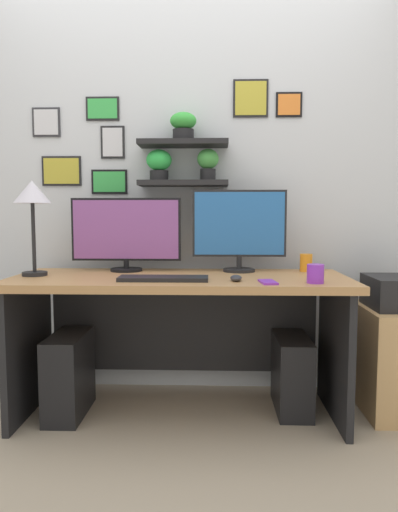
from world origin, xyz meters
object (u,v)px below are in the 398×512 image
(coffee_mug, at_px, (315,274))
(pen_cup, at_px, (306,263))
(computer_mouse, at_px, (236,278))
(desk, at_px, (181,312))
(computer_tower_right, at_px, (292,373))
(monitor_right, at_px, (239,228))
(computer_tower_left, at_px, (69,374))
(keyboard, at_px, (163,278))
(monitor_left, at_px, (126,233))
(cell_phone, at_px, (268,282))
(desk_lamp, at_px, (32,199))

(coffee_mug, distance_m, pen_cup, 0.46)
(computer_mouse, relative_size, pen_cup, 0.90)
(desk, xyz_separation_m, coffee_mug, (0.66, -0.28, 0.25))
(computer_tower_right, bearing_deg, pen_cup, 58.00)
(monitor_right, distance_m, computer_tower_left, 1.23)
(monitor_right, height_order, keyboard, monitor_right)
(monitor_left, height_order, computer_tower_right, monitor_left)
(monitor_right, distance_m, computer_mouse, 0.45)
(cell_phone, bearing_deg, computer_tower_left, 161.77)
(desk, xyz_separation_m, computer_tower_left, (-0.60, -0.08, -0.33))
(desk, height_order, monitor_right, monitor_right)
(monitor_right, xyz_separation_m, computer_mouse, (-0.03, -0.39, -0.23))
(monitor_right, distance_m, desk_lamp, 1.13)
(computer_mouse, bearing_deg, desk_lamp, 170.95)
(cell_phone, relative_size, coffee_mug, 1.56)
(keyboard, distance_m, desk_lamp, 0.82)
(monitor_left, relative_size, coffee_mug, 6.93)
(desk, height_order, pen_cup, pen_cup)
(keyboard, xyz_separation_m, computer_mouse, (0.36, -0.01, 0.01))
(desk_lamp, xyz_separation_m, computer_tower_left, (0.18, -0.02, -0.94))
(monitor_right, bearing_deg, computer_mouse, -95.05)
(keyboard, height_order, computer_mouse, computer_mouse)
(cell_phone, bearing_deg, desk_lamp, 162.35)
(computer_mouse, bearing_deg, monitor_right, 84.95)
(computer_tower_left, xyz_separation_m, computer_tower_right, (1.21, 0.10, -0.01))
(computer_tower_left, bearing_deg, coffee_mug, -9.12)
(cell_phone, bearing_deg, computer_mouse, 151.23)
(desk, height_order, computer_mouse, computer_mouse)
(monitor_right, bearing_deg, computer_tower_right, -25.80)
(computer_mouse, distance_m, coffee_mug, 0.38)
(computer_tower_left, bearing_deg, desk, 7.47)
(keyboard, relative_size, computer_tower_right, 1.08)
(monitor_left, xyz_separation_m, keyboard, (0.25, -0.38, -0.21))
(monitor_right, bearing_deg, monitor_left, 179.99)
(pen_cup, bearing_deg, computer_mouse, -136.25)
(desk, relative_size, computer_tower_left, 4.03)
(computer_tower_left, distance_m, computer_tower_right, 1.21)
(coffee_mug, xyz_separation_m, pen_cup, (0.04, 0.45, 0.01))
(desk_lamp, bearing_deg, computer_mouse, -9.05)
(keyboard, bearing_deg, cell_phone, -7.74)
(cell_phone, distance_m, pen_cup, 0.53)
(coffee_mug, height_order, pen_cup, pen_cup)
(cell_phone, height_order, coffee_mug, coffee_mug)
(monitor_right, xyz_separation_m, keyboard, (-0.39, -0.38, -0.24))
(monitor_left, relative_size, pen_cup, 6.24)
(keyboard, height_order, computer_tower_left, keyboard)
(pen_cup, bearing_deg, cell_phone, -120.31)
(coffee_mug, bearing_deg, cell_phone, -178.94)
(computer_mouse, height_order, cell_phone, computer_mouse)
(desk, relative_size, coffee_mug, 19.56)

